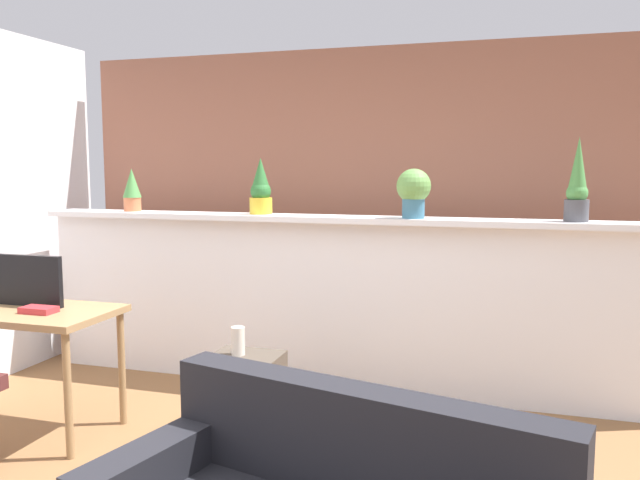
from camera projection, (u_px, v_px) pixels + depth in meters
divider_wall at (335, 305)px, 4.56m from camera, size 4.55×0.16×1.21m
plant_shelf at (334, 219)px, 4.45m from camera, size 4.55×0.30×0.04m
brick_wall_behind at (356, 210)px, 5.06m from camera, size 4.55×0.10×2.50m
potted_plant_0 at (132, 189)px, 4.92m from camera, size 0.14×0.14×0.33m
potted_plant_1 at (261, 190)px, 4.63m from camera, size 0.17×0.17×0.41m
potted_plant_2 at (414, 190)px, 4.24m from camera, size 0.23×0.23×0.33m
potted_plant_3 at (577, 186)px, 3.98m from camera, size 0.15×0.15×0.53m
desk at (23, 323)px, 3.80m from camera, size 1.10×0.60×0.75m
tv_monitor at (26, 280)px, 3.86m from camera, size 0.50×0.04×0.31m
side_cube_shelf at (243, 399)px, 3.70m from camera, size 0.40×0.41×0.50m
vase_on_shelf at (238, 341)px, 3.71m from camera, size 0.08×0.08×0.17m
book_on_desk at (39, 310)px, 3.68m from camera, size 0.20×0.11×0.04m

